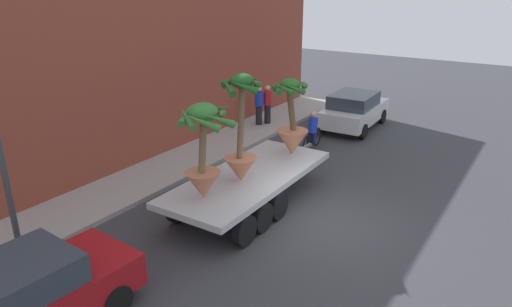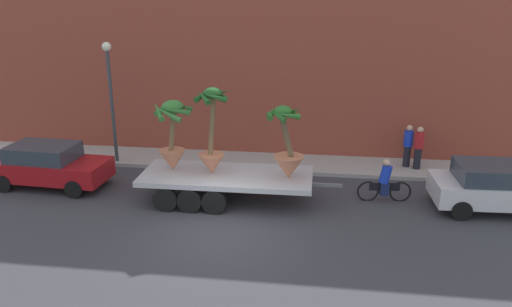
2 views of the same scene
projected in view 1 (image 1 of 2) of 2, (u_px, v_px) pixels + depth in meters
ground_plane at (325, 223)px, 12.57m from camera, size 60.00×60.00×0.00m
sidewalk at (160, 172)px, 15.68m from camera, size 24.00×2.20×0.15m
building_facade at (114, 50)px, 15.17m from camera, size 24.00×1.20×8.02m
flatbed_trailer at (244, 185)px, 13.07m from camera, size 6.78×2.40×0.98m
potted_palm_rear at (204, 153)px, 11.37m from camera, size 1.42×1.37×2.46m
potted_palm_middle at (241, 139)px, 12.39m from camera, size 1.19×1.20×2.95m
potted_palm_front at (291, 127)px, 14.37m from camera, size 1.29×1.29×2.46m
cyclist at (313, 133)px, 17.82m from camera, size 1.84×0.38×1.54m
parked_car at (354, 110)px, 20.35m from camera, size 4.11×2.09×1.58m
trailing_car at (18, 301)px, 8.24m from camera, size 4.32×2.05×1.58m
pedestrian_near_gate at (259, 105)px, 20.31m from camera, size 0.36×0.36×1.71m
pedestrian_far_left at (268, 104)px, 20.49m from camera, size 0.36×0.36×1.71m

